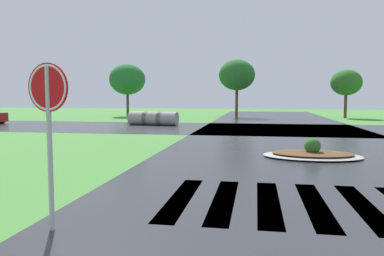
# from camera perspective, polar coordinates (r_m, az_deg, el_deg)

# --- Properties ---
(asphalt_roadway) EXTENTS (10.52, 80.00, 0.01)m
(asphalt_roadway) POSITION_cam_1_polar(r_m,az_deg,el_deg) (13.48, 16.60, -4.40)
(asphalt_roadway) COLOR #2B2B30
(asphalt_roadway) RESTS_ON ground
(asphalt_cross_road) EXTENTS (90.00, 9.47, 0.01)m
(asphalt_cross_road) POSITION_cam_1_polar(r_m,az_deg,el_deg) (24.88, 13.48, -0.17)
(asphalt_cross_road) COLOR #2B2B30
(asphalt_cross_road) RESTS_ON ground
(crosswalk_stripes) EXTENTS (6.75, 3.36, 0.01)m
(crosswalk_stripes) POSITION_cam_1_polar(r_m,az_deg,el_deg) (7.98, 21.50, -10.91)
(crosswalk_stripes) COLOR white
(crosswalk_stripes) RESTS_ON ground
(stop_sign) EXTENTS (0.75, 0.19, 2.64)m
(stop_sign) POSITION_cam_1_polar(r_m,az_deg,el_deg) (6.21, -21.06, 3.07)
(stop_sign) COLOR #B2B5BA
(stop_sign) RESTS_ON ground
(median_island) EXTENTS (3.37, 2.19, 0.68)m
(median_island) POSITION_cam_1_polar(r_m,az_deg,el_deg) (13.70, 17.89, -3.77)
(median_island) COLOR #9E9B93
(median_island) RESTS_ON ground
(drainage_pipe_stack) EXTENTS (3.80, 1.47, 1.00)m
(drainage_pipe_stack) POSITION_cam_1_polar(r_m,az_deg,el_deg) (27.70, -5.94, 1.47)
(drainage_pipe_stack) COLOR #9E9B93
(drainage_pipe_stack) RESTS_ON ground
(background_treeline) EXTENTS (35.66, 4.21, 5.80)m
(background_treeline) POSITION_cam_1_polar(r_m,az_deg,el_deg) (38.48, 11.46, 7.34)
(background_treeline) COLOR #4C3823
(background_treeline) RESTS_ON ground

